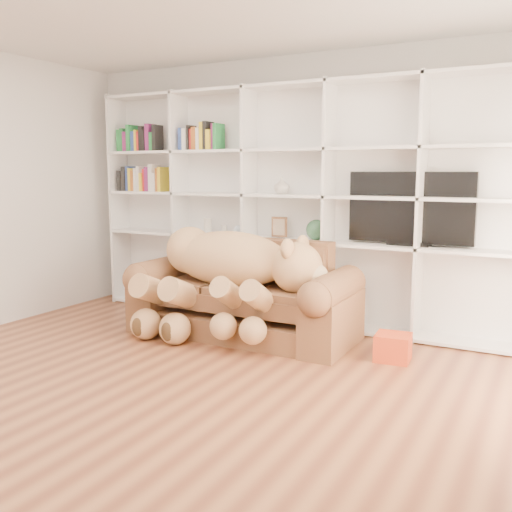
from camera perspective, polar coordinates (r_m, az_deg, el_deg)
The scene contains 14 objects.
floor at distance 4.09m, azimuth -11.18°, elevation -13.80°, with size 5.00×5.00×0.00m, color brown.
wall_back at distance 5.93m, azimuth 4.02°, elevation 6.61°, with size 5.00×0.02×2.70m, color silver.
bookshelf at distance 5.92m, azimuth 1.33°, elevation 6.19°, with size 4.43×0.35×2.40m.
sofa at distance 5.42m, azimuth -1.16°, elevation -4.38°, with size 2.11×0.91×0.89m.
teddy_bear at distance 5.25m, azimuth -2.99°, elevation -1.44°, with size 1.75×0.91×1.01m.
throw_pillow at distance 5.75m, azimuth -4.90°, elevation -0.70°, with size 0.35×0.11×0.35m, color #590F1D.
gift_box at distance 4.86m, azimuth 13.52°, elevation -8.87°, with size 0.28×0.26×0.22m, color red.
tv at distance 5.41m, azimuth 15.20°, elevation 4.54°, with size 1.14×0.18×0.67m.
picture_frame at distance 5.82m, azimuth 2.35°, elevation 2.91°, with size 0.16×0.03×0.20m, color #51311B.
green_vase at distance 5.66m, azimuth 6.05°, elevation 2.61°, with size 0.20×0.20×0.20m, color #305E3E.
figurine_tall at distance 6.25m, azimuth -4.85°, elevation 3.01°, with size 0.08×0.08×0.17m, color beige.
figurine_short at distance 6.14m, azimuth -3.20°, elevation 2.63°, with size 0.06×0.06×0.10m, color beige.
snow_globe at distance 6.05m, azimuth -1.78°, elevation 2.61°, with size 0.11×0.11×0.11m, color white.
shelf_vase at distance 5.79m, azimuth 2.58°, elevation 7.06°, with size 0.16×0.16×0.17m, color beige.
Camera 1 is at (2.44, -2.91, 1.54)m, focal length 40.00 mm.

